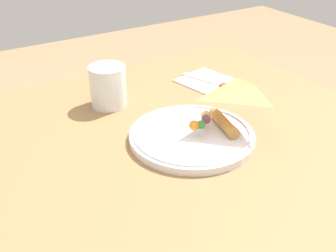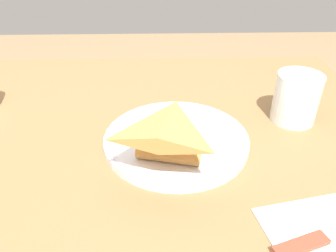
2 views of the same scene
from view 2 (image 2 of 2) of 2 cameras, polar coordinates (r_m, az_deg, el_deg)
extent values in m
cube|color=olive|center=(0.62, -7.48, -4.88)|extent=(1.10, 0.89, 0.03)
cube|color=#382D23|center=(1.22, 19.58, -5.83)|extent=(0.06, 0.06, 0.67)
cylinder|color=white|center=(0.61, 1.44, -2.41)|extent=(0.27, 0.27, 0.02)
torus|color=white|center=(0.60, 1.45, -1.67)|extent=(0.25, 0.25, 0.01)
pyramid|color=tan|center=(0.59, 1.34, -1.35)|extent=(0.14, 0.16, 0.02)
cylinder|color=#C68942|center=(0.54, 0.01, -5.07)|extent=(0.11, 0.05, 0.02)
sphere|color=red|center=(0.55, 3.39, -2.40)|extent=(0.02, 0.02, 0.02)
sphere|color=orange|center=(0.59, 0.21, 0.53)|extent=(0.02, 0.02, 0.02)
sphere|color=#7A4256|center=(0.56, 1.25, -1.52)|extent=(0.02, 0.02, 0.02)
sphere|color=#388433|center=(0.58, -0.08, -0.44)|extent=(0.02, 0.02, 0.02)
sphere|color=#EFDB93|center=(0.56, 2.68, -1.95)|extent=(0.02, 0.02, 0.02)
cylinder|color=white|center=(0.71, 21.43, 4.58)|extent=(0.09, 0.09, 0.10)
cylinder|color=#F4CC66|center=(0.72, 21.15, 3.35)|extent=(0.08, 0.08, 0.07)
torus|color=white|center=(0.69, 22.23, 8.12)|extent=(0.09, 0.09, 0.00)
cube|color=#99422D|center=(0.47, 22.16, -18.70)|extent=(0.08, 0.04, 0.01)
camera|label=1|loc=(1.12, -40.89, 32.07)|focal=45.00mm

